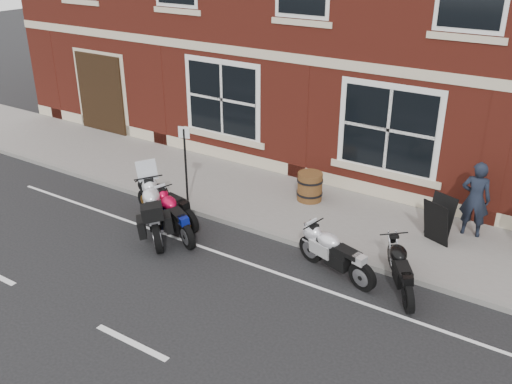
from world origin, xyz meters
TOP-DOWN VIEW (x-y plane):
  - ground at (0.00, 0.00)m, footprint 80.00×80.00m
  - sidewalk at (0.00, 3.00)m, footprint 30.00×3.00m
  - kerb at (0.00, 1.42)m, footprint 30.00×0.16m
  - moto_touring_silver at (-2.25, 0.18)m, footprint 1.76×1.76m
  - moto_sport_red at (-1.85, 0.36)m, footprint 1.84×1.03m
  - moto_sport_black at (-2.40, 0.69)m, footprint 2.14×0.54m
  - moto_sport_silver at (1.96, 0.84)m, footprint 1.94×0.69m
  - moto_naked_black at (3.28, 1.03)m, footprint 1.13×1.70m
  - pedestrian_left at (3.88, 3.81)m, footprint 0.68×0.49m
  - a_board_sign at (3.32, 3.11)m, footprint 0.71×0.59m
  - barrel_planter at (-0.02, 3.43)m, footprint 0.66×0.66m
  - parking_sign at (-2.47, 1.55)m, footprint 0.28×0.09m

SIDE VIEW (x-z plane):
  - ground at x=0.00m, z-range 0.00..0.00m
  - sidewalk at x=0.00m, z-range 0.00..0.12m
  - kerb at x=0.00m, z-range 0.00..0.12m
  - barrel_planter at x=-0.02m, z-range 0.12..0.85m
  - moto_naked_black at x=3.28m, z-range 0.06..0.94m
  - moto_sport_silver at x=1.96m, z-range 0.07..0.96m
  - moto_sport_red at x=-1.85m, z-range 0.07..0.97m
  - moto_sport_black at x=-2.40m, z-range 0.07..1.04m
  - moto_touring_silver at x=-2.25m, z-range -0.14..1.40m
  - a_board_sign at x=3.32m, z-range 0.12..1.14m
  - pedestrian_left at x=3.88m, z-range 0.12..1.87m
  - parking_sign at x=-2.47m, z-range 0.28..2.31m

